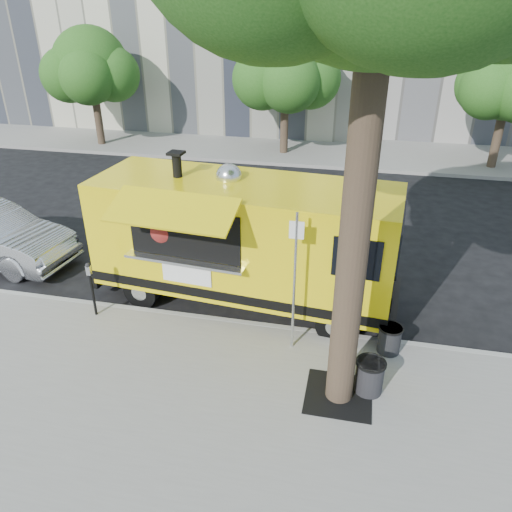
{
  "coord_description": "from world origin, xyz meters",
  "views": [
    {
      "loc": [
        2.59,
        -9.84,
        6.63
      ],
      "look_at": [
        0.45,
        0.0,
        1.35
      ],
      "focal_mm": 35.0,
      "sensor_mm": 36.0,
      "label": 1
    }
  ],
  "objects_px": {
    "far_tree_b": "(286,68)",
    "sign_post": "(295,275)",
    "parking_meter": "(91,283)",
    "food_truck": "(243,239)",
    "far_tree_a": "(91,65)",
    "far_tree_c": "(511,79)",
    "trash_bin_right": "(390,338)",
    "trash_bin_left": "(369,376)"
  },
  "relations": [
    {
      "from": "parking_meter",
      "to": "food_truck",
      "type": "relative_size",
      "value": 0.18
    },
    {
      "from": "far_tree_b",
      "to": "sign_post",
      "type": "relative_size",
      "value": 1.83
    },
    {
      "from": "food_truck",
      "to": "trash_bin_left",
      "type": "bearing_deg",
      "value": -36.96
    },
    {
      "from": "far_tree_c",
      "to": "trash_bin_left",
      "type": "xyz_separation_m",
      "value": [
        -4.88,
        -14.96,
        -3.21
      ]
    },
    {
      "from": "sign_post",
      "to": "trash_bin_left",
      "type": "bearing_deg",
      "value": -32.8
    },
    {
      "from": "far_tree_c",
      "to": "far_tree_b",
      "type": "bearing_deg",
      "value": 178.09
    },
    {
      "from": "parking_meter",
      "to": "trash_bin_right",
      "type": "bearing_deg",
      "value": 0.44
    },
    {
      "from": "food_truck",
      "to": "trash_bin_left",
      "type": "relative_size",
      "value": 11.02
    },
    {
      "from": "trash_bin_left",
      "to": "sign_post",
      "type": "bearing_deg",
      "value": 147.2
    },
    {
      "from": "far_tree_a",
      "to": "far_tree_b",
      "type": "height_order",
      "value": "far_tree_b"
    },
    {
      "from": "parking_meter",
      "to": "trash_bin_right",
      "type": "height_order",
      "value": "parking_meter"
    },
    {
      "from": "food_truck",
      "to": "trash_bin_right",
      "type": "height_order",
      "value": "food_truck"
    },
    {
      "from": "far_tree_a",
      "to": "parking_meter",
      "type": "xyz_separation_m",
      "value": [
        7.0,
        -13.65,
        -2.79
      ]
    },
    {
      "from": "far_tree_a",
      "to": "trash_bin_right",
      "type": "distance_m",
      "value": 19.45
    },
    {
      "from": "sign_post",
      "to": "far_tree_a",
      "type": "bearing_deg",
      "value": 129.83
    },
    {
      "from": "far_tree_a",
      "to": "parking_meter",
      "type": "distance_m",
      "value": 15.59
    },
    {
      "from": "trash_bin_right",
      "to": "far_tree_a",
      "type": "bearing_deg",
      "value": 134.79
    },
    {
      "from": "food_truck",
      "to": "trash_bin_right",
      "type": "relative_size",
      "value": 12.29
    },
    {
      "from": "parking_meter",
      "to": "far_tree_a",
      "type": "bearing_deg",
      "value": 117.15
    },
    {
      "from": "sign_post",
      "to": "trash_bin_right",
      "type": "relative_size",
      "value": 5.04
    },
    {
      "from": "food_truck",
      "to": "trash_bin_right",
      "type": "bearing_deg",
      "value": -18.22
    },
    {
      "from": "far_tree_b",
      "to": "far_tree_c",
      "type": "xyz_separation_m",
      "value": [
        9.0,
        -0.3,
        -0.12
      ]
    },
    {
      "from": "food_truck",
      "to": "parking_meter",
      "type": "bearing_deg",
      "value": -148.65
    },
    {
      "from": "far_tree_a",
      "to": "food_truck",
      "type": "distance_m",
      "value": 15.92
    },
    {
      "from": "far_tree_c",
      "to": "parking_meter",
      "type": "distance_m",
      "value": 17.82
    },
    {
      "from": "far_tree_c",
      "to": "trash_bin_left",
      "type": "relative_size",
      "value": 7.84
    },
    {
      "from": "parking_meter",
      "to": "sign_post",
      "type": "bearing_deg",
      "value": -2.52
    },
    {
      "from": "far_tree_b",
      "to": "far_tree_a",
      "type": "bearing_deg",
      "value": -177.46
    },
    {
      "from": "food_truck",
      "to": "far_tree_a",
      "type": "bearing_deg",
      "value": 134.92
    },
    {
      "from": "parking_meter",
      "to": "food_truck",
      "type": "height_order",
      "value": "food_truck"
    },
    {
      "from": "far_tree_b",
      "to": "sign_post",
      "type": "height_order",
      "value": "far_tree_b"
    },
    {
      "from": "far_tree_b",
      "to": "food_truck",
      "type": "height_order",
      "value": "far_tree_b"
    },
    {
      "from": "parking_meter",
      "to": "far_tree_c",
      "type": "bearing_deg",
      "value": 51.34
    },
    {
      "from": "sign_post",
      "to": "trash_bin_left",
      "type": "relative_size",
      "value": 4.52
    },
    {
      "from": "parking_meter",
      "to": "food_truck",
      "type": "bearing_deg",
      "value": 26.2
    },
    {
      "from": "sign_post",
      "to": "trash_bin_right",
      "type": "bearing_deg",
      "value": 7.31
    },
    {
      "from": "parking_meter",
      "to": "trash_bin_right",
      "type": "relative_size",
      "value": 2.24
    },
    {
      "from": "sign_post",
      "to": "food_truck",
      "type": "distance_m",
      "value": 2.26
    },
    {
      "from": "far_tree_a",
      "to": "far_tree_c",
      "type": "height_order",
      "value": "far_tree_a"
    },
    {
      "from": "far_tree_a",
      "to": "far_tree_b",
      "type": "bearing_deg",
      "value": 2.54
    },
    {
      "from": "far_tree_b",
      "to": "far_tree_c",
      "type": "height_order",
      "value": "far_tree_b"
    },
    {
      "from": "food_truck",
      "to": "trash_bin_left",
      "type": "distance_m",
      "value": 4.24
    }
  ]
}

